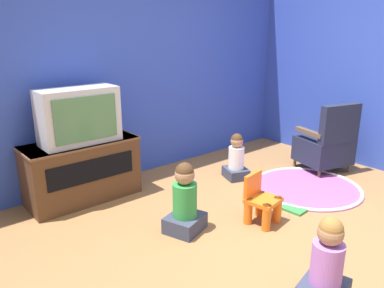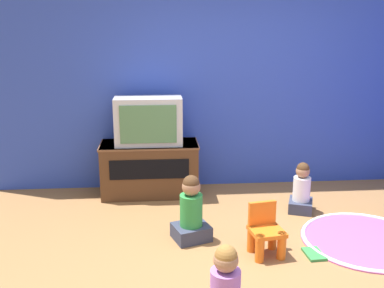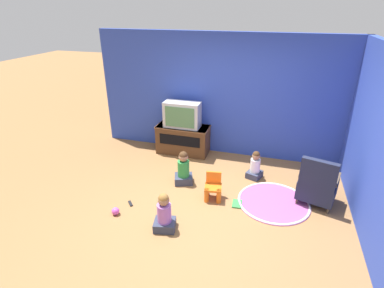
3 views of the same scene
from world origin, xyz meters
name	(u,v)px [view 3 (image 3 of 3)]	position (x,y,z in m)	size (l,w,h in m)	color
ground_plane	(210,208)	(0.00, 0.00, 0.00)	(30.00, 30.00, 0.00)	olive
wall_back	(219,95)	(-0.34, 2.15, 1.28)	(5.31, 0.12, 2.55)	#2D47B2
tv_cabinet	(183,139)	(-1.05, 1.83, 0.33)	(1.14, 0.51, 0.63)	#4C2D19
television	(182,115)	(-1.05, 1.78, 0.90)	(0.76, 0.34, 0.55)	#B7B7BC
black_armchair	(317,185)	(1.64, 0.64, 0.34)	(0.69, 0.67, 0.88)	brown
yellow_kid_chair	(213,189)	(-0.01, 0.30, 0.19)	(0.32, 0.31, 0.46)	orange
play_mat	(274,202)	(0.99, 0.46, 0.01)	(1.20, 1.20, 0.04)	#A54C8C
child_watching_left	(255,166)	(0.59, 1.19, 0.24)	(0.33, 0.35, 0.55)	#33384C
child_watching_center	(164,214)	(-0.52, -0.66, 0.26)	(0.36, 0.33, 0.61)	#33384C
child_watching_right	(183,169)	(-0.65, 0.63, 0.28)	(0.40, 0.37, 0.64)	#33384C
toy_ball	(116,211)	(-1.38, -0.58, 0.06)	(0.12, 0.12, 0.12)	#CC4CB2
book	(237,204)	(0.41, 0.23, 0.01)	(0.17, 0.24, 0.02)	#337F3D
remote_control	(130,204)	(-1.29, -0.27, 0.01)	(0.13, 0.14, 0.02)	black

